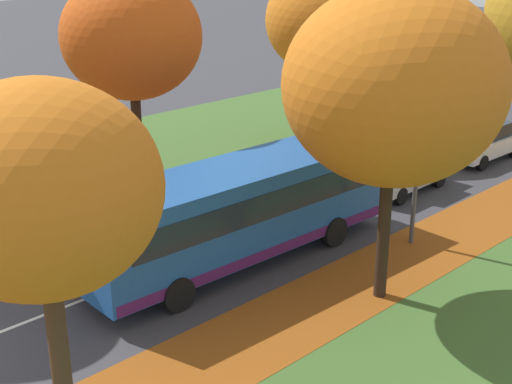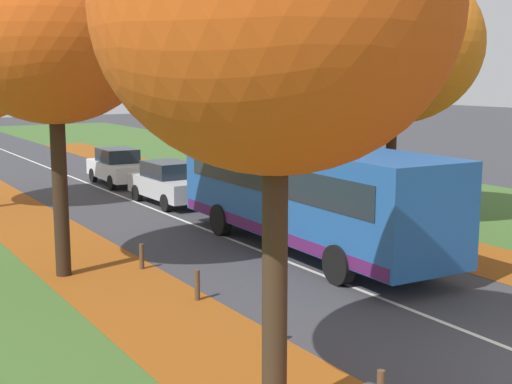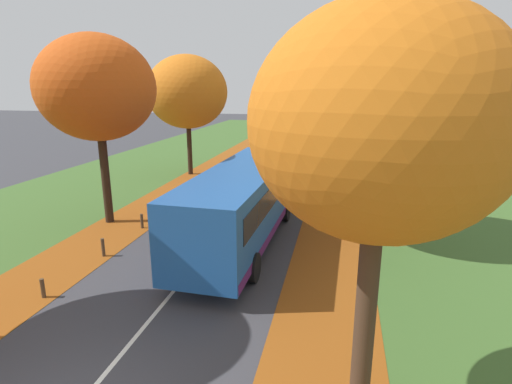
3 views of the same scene
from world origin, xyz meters
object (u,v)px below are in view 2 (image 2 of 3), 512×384
object	(u,v)px
tree_left_near	(53,30)
tree_right_near	(394,45)
bollard_fifth	(142,257)
car_white_following	(119,167)
tree_right_mid	(221,32)
bollard_fourth	(197,285)
streetlamp_right	(286,108)
car_silver_lead	(169,183)
bus	(305,190)
bollard_third	(270,329)
tree_left_nearest	(276,10)

from	to	relation	value
tree_left_near	tree_right_near	xyz separation A→B (m)	(10.85, 0.27, -0.09)
bollard_fifth	car_white_following	bearing A→B (deg)	71.39
tree_right_mid	bollard_fourth	size ratio (longest dim) A/B	13.68
streetlamp_right	car_silver_lead	distance (m)	5.56
tree_right_near	car_silver_lead	distance (m)	9.98
bus	car_silver_lead	distance (m)	8.69
bollard_third	tree_left_near	bearing A→B (deg)	105.92
tree_right_near	bollard_fifth	distance (m)	10.56
bus	car_white_following	bearing A→B (deg)	90.22
tree_left_nearest	car_white_following	size ratio (longest dim) A/B	1.85
tree_left_nearest	tree_right_near	xyz separation A→B (m)	(10.56, 9.32, 0.13)
bollard_fourth	car_white_following	world-z (taller)	car_white_following
bus	car_silver_lead	bearing A→B (deg)	91.20
car_white_following	tree_left_near	bearing A→B (deg)	-116.01
bollard_fifth	tree_left_nearest	bearing A→B (deg)	-100.38
tree_left_nearest	bollard_fourth	distance (m)	7.88
tree_left_nearest	bollard_fourth	world-z (taller)	tree_left_nearest
tree_right_near	bus	distance (m)	6.07
tree_right_near	bollard_fifth	size ratio (longest dim) A/B	12.71
tree_right_mid	bollard_fifth	xyz separation A→B (m)	(-8.68, -11.45, -6.42)
tree_right_mid	bollard_fourth	bearing A→B (deg)	-120.83
tree_left_nearest	bus	distance (m)	10.98
bollard_third	bus	world-z (taller)	bus
bollard_fourth	streetlamp_right	world-z (taller)	streetlamp_right
bollard_fifth	car_silver_lead	distance (m)	9.33
tree_left_near	tree_right_mid	world-z (taller)	tree_right_mid
tree_left_nearest	car_silver_lead	xyz separation A→B (m)	(6.10, 16.71, -4.89)
tree_right_near	car_white_following	distance (m)	14.67
tree_right_near	bollard_fourth	size ratio (longest dim) A/B	12.08
tree_left_near	bollard_fourth	size ratio (longest dim) A/B	11.80
tree_right_mid	bus	xyz separation A→B (m)	(-3.97, -11.96, -5.05)
bollard_third	bollard_fifth	distance (m)	6.03
bus	car_white_following	world-z (taller)	bus
tree_right_mid	bollard_third	xyz separation A→B (m)	(-8.69, -17.49, -6.45)
tree_right_mid	car_silver_lead	size ratio (longest dim) A/B	2.23
tree_left_near	bollard_third	bearing A→B (deg)	-74.08
tree_right_mid	tree_left_nearest	bearing A→B (deg)	-117.10
bollard_fifth	bollard_third	bearing A→B (deg)	-90.05
tree_right_near	streetlamp_right	size ratio (longest dim) A/B	1.39
car_silver_lead	car_white_following	size ratio (longest dim) A/B	1.00
car_silver_lead	streetlamp_right	bearing A→B (deg)	-54.95
bollard_fourth	streetlamp_right	size ratio (longest dim) A/B	0.12
bollard_fourth	tree_right_near	bearing A→B (deg)	22.80
bollard_fifth	streetlamp_right	world-z (taller)	streetlamp_right
tree_right_near	bollard_third	world-z (taller)	tree_right_near
tree_right_near	bus	world-z (taller)	tree_right_near
bollard_fourth	bollard_third	bearing A→B (deg)	-90.91
tree_right_mid	streetlamp_right	bearing A→B (deg)	-101.27
tree_right_near	streetlamp_right	world-z (taller)	tree_right_near
tree_left_nearest	car_white_following	bearing A→B (deg)	74.47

